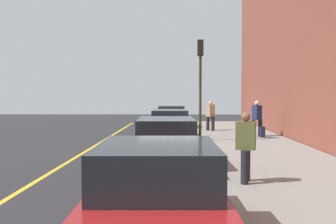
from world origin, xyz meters
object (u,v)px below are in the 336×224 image
(parked_car_white, at_px, (172,117))
(rolling_suitcase, at_px, (262,132))
(parked_car_red, at_px, (158,196))
(parked_car_navy, at_px, (170,126))
(traffic_light_pole, at_px, (200,73))
(pedestrian_navy_coat, at_px, (257,117))
(parked_car_maroon, at_px, (166,144))
(pedestrian_tan_coat, at_px, (210,115))
(pedestrian_olive_coat, at_px, (246,145))

(parked_car_white, distance_m, rolling_suitcase, 7.58)
(parked_car_red, xyz_separation_m, parked_car_white, (19.56, 0.09, 0.00))
(parked_car_navy, height_order, traffic_light_pole, traffic_light_pole)
(parked_car_white, distance_m, pedestrian_navy_coat, 7.10)
(parked_car_maroon, height_order, pedestrian_tan_coat, pedestrian_tan_coat)
(parked_car_navy, height_order, pedestrian_navy_coat, pedestrian_navy_coat)
(parked_car_maroon, bearing_deg, rolling_suitcase, -30.52)
(pedestrian_olive_coat, height_order, traffic_light_pole, traffic_light_pole)
(pedestrian_tan_coat, height_order, rolling_suitcase, pedestrian_tan_coat)
(parked_car_red, relative_size, parked_car_maroon, 0.87)
(parked_car_white, xyz_separation_m, pedestrian_navy_coat, (-5.65, -4.29, 0.33))
(parked_car_maroon, distance_m, rolling_suitcase, 8.76)
(parked_car_red, bearing_deg, pedestrian_olive_coat, -27.56)
(parked_car_red, bearing_deg, pedestrian_navy_coat, -16.82)
(parked_car_maroon, bearing_deg, pedestrian_navy_coat, -28.07)
(parked_car_navy, bearing_deg, pedestrian_navy_coat, -73.24)
(parked_car_maroon, height_order, traffic_light_pole, traffic_light_pole)
(parked_car_navy, xyz_separation_m, pedestrian_tan_coat, (4.39, -2.25, 0.31))
(parked_car_red, height_order, pedestrian_olive_coat, pedestrian_olive_coat)
(pedestrian_tan_coat, bearing_deg, pedestrian_olive_coat, 178.73)
(parked_car_maroon, bearing_deg, parked_car_navy, 0.22)
(rolling_suitcase, bearing_deg, parked_car_white, 36.14)
(pedestrian_navy_coat, bearing_deg, pedestrian_olive_coat, 167.23)
(pedestrian_tan_coat, distance_m, pedestrian_olive_coat, 13.44)
(pedestrian_olive_coat, height_order, rolling_suitcase, pedestrian_olive_coat)
(parked_car_red, height_order, traffic_light_pole, traffic_light_pole)
(pedestrian_navy_coat, relative_size, rolling_suitcase, 2.02)
(rolling_suitcase, bearing_deg, pedestrian_tan_coat, 32.02)
(parked_car_red, height_order, parked_car_white, same)
(parked_car_maroon, relative_size, traffic_light_pole, 1.07)
(parked_car_navy, xyz_separation_m, traffic_light_pole, (-0.67, -1.37, 2.42))
(pedestrian_tan_coat, distance_m, rolling_suitcase, 4.24)
(pedestrian_navy_coat, bearing_deg, pedestrian_tan_coat, 33.49)
(parked_car_maroon, xyz_separation_m, traffic_light_pole, (6.04, -1.34, 2.42))
(parked_car_red, relative_size, traffic_light_pole, 0.93)
(pedestrian_olive_coat, distance_m, rolling_suitcase, 10.21)
(parked_car_red, height_order, pedestrian_navy_coat, pedestrian_navy_coat)
(traffic_light_pole, bearing_deg, rolling_suitcase, -64.14)
(parked_car_red, distance_m, parked_car_navy, 12.61)
(parked_car_white, distance_m, pedestrian_tan_coat, 3.42)
(pedestrian_olive_coat, bearing_deg, pedestrian_tan_coat, -1.27)
(pedestrian_olive_coat, bearing_deg, pedestrian_navy_coat, -12.77)
(parked_car_red, bearing_deg, parked_car_maroon, 0.63)
(parked_car_maroon, xyz_separation_m, parked_car_navy, (6.71, 0.03, -0.00))
(parked_car_maroon, xyz_separation_m, pedestrian_olive_coat, (-2.34, -1.92, 0.26))
(pedestrian_navy_coat, relative_size, traffic_light_pole, 0.39)
(pedestrian_olive_coat, xyz_separation_m, traffic_light_pole, (8.38, 0.58, 2.15))
(parked_car_maroon, height_order, rolling_suitcase, parked_car_maroon)
(traffic_light_pole, bearing_deg, pedestrian_navy_coat, -56.09)
(pedestrian_olive_coat, relative_size, rolling_suitcase, 1.87)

